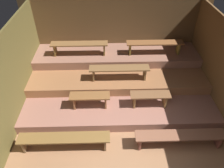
% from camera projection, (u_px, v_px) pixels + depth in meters
% --- Properties ---
extents(ground, '(6.28, 5.25, 0.08)m').
position_uv_depth(ground, '(119.00, 104.00, 6.55)').
color(ground, '#936746').
extents(wall_back, '(6.28, 0.06, 2.42)m').
position_uv_depth(wall_back, '(116.00, 33.00, 7.50)').
color(wall_back, brown).
rests_on(wall_back, ground).
extents(wall_left, '(0.06, 5.25, 2.42)m').
position_uv_depth(wall_left, '(16.00, 73.00, 5.70)').
color(wall_left, brown).
rests_on(wall_left, ground).
extents(wall_right, '(0.06, 5.25, 2.42)m').
position_uv_depth(wall_right, '(221.00, 69.00, 5.82)').
color(wall_right, brown).
rests_on(wall_right, ground).
extents(platform_lower, '(5.48, 3.33, 0.28)m').
position_uv_depth(platform_lower, '(118.00, 88.00, 6.87)').
color(platform_lower, '#956252').
rests_on(platform_lower, ground).
extents(platform_middle, '(5.48, 2.23, 0.28)m').
position_uv_depth(platform_middle, '(117.00, 71.00, 7.12)').
color(platform_middle, '#95613D').
rests_on(platform_middle, platform_lower).
extents(platform_upper, '(5.48, 1.24, 0.28)m').
position_uv_depth(platform_upper, '(117.00, 56.00, 7.32)').
color(platform_upper, '#926350').
rests_on(platform_upper, platform_middle).
extents(bench_floor_left, '(2.19, 0.33, 0.42)m').
position_uv_depth(bench_floor_left, '(64.00, 139.00, 5.09)').
color(bench_floor_left, brown).
rests_on(bench_floor_left, ground).
extents(bench_floor_right, '(2.19, 0.33, 0.42)m').
position_uv_depth(bench_floor_right, '(180.00, 136.00, 5.15)').
color(bench_floor_right, brown).
rests_on(bench_floor_right, ground).
extents(bench_lower_left, '(1.10, 0.33, 0.42)m').
position_uv_depth(bench_lower_left, '(90.00, 98.00, 5.83)').
color(bench_lower_left, brown).
rests_on(bench_lower_left, platform_lower).
extents(bench_lower_right, '(1.10, 0.33, 0.42)m').
position_uv_depth(bench_lower_right, '(150.00, 97.00, 5.87)').
color(bench_lower_right, brown).
rests_on(bench_lower_right, platform_lower).
extents(bench_middle_center, '(1.78, 0.33, 0.42)m').
position_uv_depth(bench_middle_center, '(119.00, 70.00, 6.34)').
color(bench_middle_center, brown).
rests_on(bench_middle_center, platform_middle).
extents(bench_upper_left, '(1.85, 0.33, 0.42)m').
position_uv_depth(bench_upper_left, '(79.00, 45.00, 6.91)').
color(bench_upper_left, brown).
rests_on(bench_upper_left, platform_upper).
extents(bench_upper_right, '(1.85, 0.33, 0.42)m').
position_uv_depth(bench_upper_right, '(155.00, 44.00, 6.96)').
color(bench_upper_right, brown).
rests_on(bench_upper_right, platform_upper).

